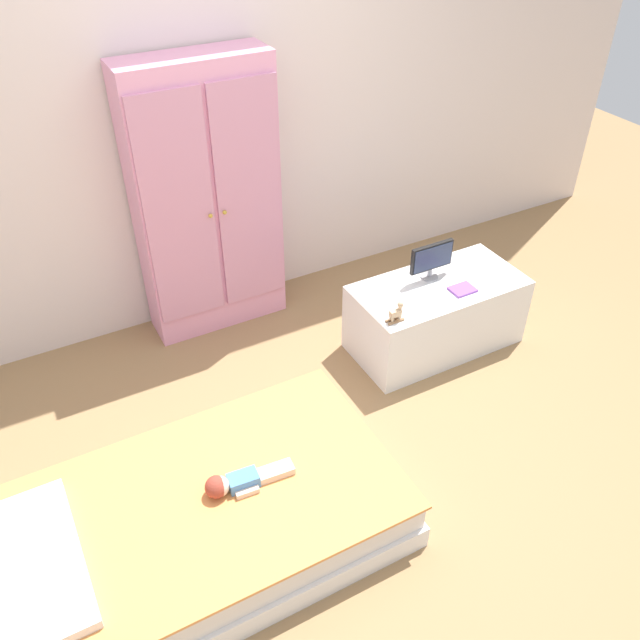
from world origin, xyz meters
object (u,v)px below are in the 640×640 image
bed (203,521)px  rocking_horse_toy (397,312)px  tv_monitor (432,259)px  wardrobe (207,202)px  doll (233,483)px  tv_stand (436,315)px  book_purple (462,289)px

bed → rocking_horse_toy: bearing=20.3°
tv_monitor → rocking_horse_toy: tv_monitor is taller
wardrobe → doll: bearing=-108.6°
doll → wardrobe: 1.68m
tv_monitor → rocking_horse_toy: (-0.40, -0.25, -0.07)m
bed → tv_monitor: 1.88m
wardrobe → tv_stand: bearing=-40.0°
doll → wardrobe: wardrobe is taller
wardrobe → bed: bearing=-113.7°
bed → doll: 0.23m
doll → tv_stand: 1.68m
tv_stand → book_purple: size_ratio=7.16×
tv_stand → book_purple: book_purple is taller
bed → doll: bearing=-3.3°
doll → rocking_horse_toy: size_ratio=3.36×
bed → wardrobe: wardrobe is taller
wardrobe → rocking_horse_toy: size_ratio=13.81×
wardrobe → tv_monitor: (1.02, -0.78, -0.25)m
bed → wardrobe: size_ratio=1.04×
tv_stand → tv_monitor: bearing=98.0°
doll → book_purple: 1.71m
doll → tv_stand: (1.54, 0.65, -0.10)m
book_purple → tv_stand: bearing=124.0°
doll → tv_stand: tv_stand is taller
bed → wardrobe: bearing=66.3°
bed → tv_monitor: (1.68, 0.73, 0.42)m
book_purple → wardrobe: bearing=138.6°
rocking_horse_toy → book_purple: size_ratio=0.84×
doll → book_purple: bearing=18.5°
bed → book_purple: 1.87m
wardrobe → tv_monitor: size_ratio=5.93×
tv_monitor → book_purple: tv_monitor is taller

